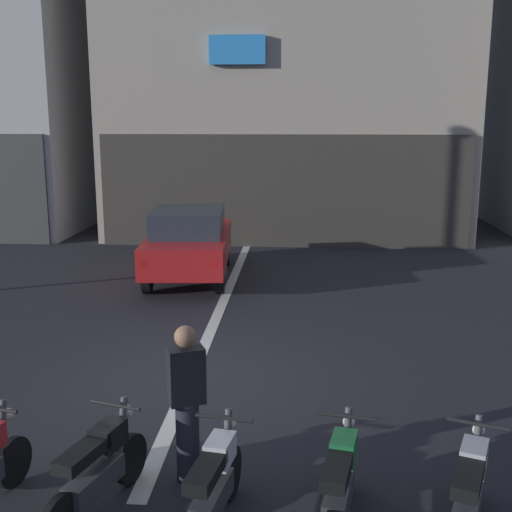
{
  "coord_description": "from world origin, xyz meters",
  "views": [
    {
      "loc": [
        1.56,
        -8.48,
        3.69
      ],
      "look_at": [
        0.81,
        2.0,
        1.4
      ],
      "focal_mm": 45.1,
      "sensor_mm": 36.0,
      "label": 1
    }
  ],
  "objects": [
    {
      "name": "motorcycle_white_row_centre",
      "position": [
        0.82,
        -3.35,
        0.46
      ],
      "size": [
        0.55,
        1.66,
        0.98
      ],
      "color": "black",
      "rests_on": "ground"
    },
    {
      "name": "motorcycle_black_row_left_mid",
      "position": [
        -0.31,
        -3.15,
        0.46
      ],
      "size": [
        0.65,
        1.62,
        0.98
      ],
      "color": "black",
      "rests_on": "ground"
    },
    {
      "name": "motorcycle_silver_row_rightmost",
      "position": [
        3.07,
        -3.29,
        0.46
      ],
      "size": [
        0.71,
        1.59,
        0.98
      ],
      "color": "black",
      "rests_on": "ground"
    },
    {
      "name": "car_red_crossing_near",
      "position": [
        -1.0,
        5.85,
        0.89
      ],
      "size": [
        2.04,
        4.21,
        1.64
      ],
      "color": "black",
      "rests_on": "ground"
    },
    {
      "name": "person_by_motorcycles",
      "position": [
        0.43,
        -2.52,
        0.86
      ],
      "size": [
        0.42,
        0.35,
        1.67
      ],
      "color": "#23232D",
      "rests_on": "ground"
    },
    {
      "name": "motorcycle_green_row_right_mid",
      "position": [
        1.94,
        -3.24,
        0.46
      ],
      "size": [
        0.55,
        1.65,
        0.98
      ],
      "color": "black",
      "rests_on": "ground"
    },
    {
      "name": "lane_centre_line",
      "position": [
        0.0,
        6.0,
        0.0
      ],
      "size": [
        0.2,
        18.0,
        0.01
      ],
      "primitive_type": "cube",
      "color": "silver",
      "rests_on": "ground"
    },
    {
      "name": "ground_plane",
      "position": [
        0.0,
        0.0,
        0.0
      ],
      "size": [
        120.0,
        120.0,
        0.0
      ],
      "primitive_type": "plane",
      "color": "#232328"
    }
  ]
}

